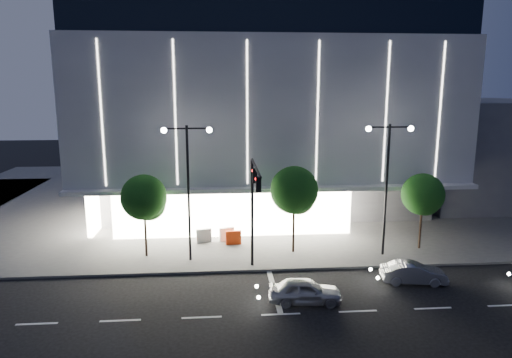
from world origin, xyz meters
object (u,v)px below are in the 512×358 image
object	(u,v)px
tree_mid	(294,193)
car_second	(413,273)
street_lamp_east	(387,170)
tree_right	(423,197)
car_lead	(305,291)
barrier_d	(204,236)
street_lamp_west	(188,173)
barrier_c	(234,238)
tree_left	(144,200)
traffic_mast	(254,196)
barrier_b	(227,234)

from	to	relation	value
tree_mid	car_second	distance (m)	9.03
street_lamp_east	tree_right	distance (m)	3.81
car_lead	street_lamp_east	bearing A→B (deg)	-40.86
tree_mid	tree_right	size ratio (longest dim) A/B	1.12
car_lead	barrier_d	world-z (taller)	car_lead
tree_right	car_second	size ratio (longest dim) A/B	1.47
street_lamp_west	tree_mid	xyz separation A→B (m)	(7.03, 1.02, -1.62)
tree_right	tree_mid	bearing A→B (deg)	180.00
street_lamp_east	car_lead	world-z (taller)	street_lamp_east
street_lamp_east	barrier_d	xyz separation A→B (m)	(-12.22, 3.46, -5.31)
street_lamp_west	barrier_c	distance (m)	6.69
tree_left	car_lead	world-z (taller)	tree_left
tree_mid	car_second	bearing A→B (deg)	-40.70
traffic_mast	barrier_d	bearing A→B (deg)	117.78
street_lamp_east	tree_right	size ratio (longest dim) A/B	1.63
street_lamp_east	tree_left	world-z (taller)	street_lamp_east
traffic_mast	tree_left	bearing A→B (deg)	152.16
tree_left	tree_right	xyz separation A→B (m)	(19.00, -0.00, -0.15)
street_lamp_east	barrier_b	distance (m)	12.37
traffic_mast	street_lamp_east	bearing A→B (deg)	16.48
traffic_mast	tree_right	size ratio (longest dim) A/B	1.28
tree_right	barrier_c	world-z (taller)	tree_right
street_lamp_east	barrier_d	bearing A→B (deg)	164.21
street_lamp_west	car_lead	xyz separation A→B (m)	(6.46, -6.31, -5.29)
barrier_b	street_lamp_east	bearing A→B (deg)	-37.61
tree_right	car_lead	distance (m)	12.48
tree_left	barrier_c	bearing A→B (deg)	17.01
tree_left	traffic_mast	bearing A→B (deg)	-27.84
barrier_c	street_lamp_east	bearing A→B (deg)	-19.91
street_lamp_east	car_lead	xyz separation A→B (m)	(-6.54, -6.31, -5.29)
traffic_mast	tree_left	xyz separation A→B (m)	(-6.97, 3.68, -0.99)
street_lamp_east	barrier_c	world-z (taller)	street_lamp_east
car_second	barrier_d	distance (m)	14.73
car_lead	barrier_b	size ratio (longest dim) A/B	3.54
tree_left	tree_right	bearing A→B (deg)	-0.00
tree_left	barrier_b	bearing A→B (deg)	26.24
car_lead	tree_left	bearing A→B (deg)	57.29
barrier_c	tree_mid	bearing A→B (deg)	-28.06
tree_right	barrier_c	size ratio (longest dim) A/B	5.01
street_lamp_east	car_second	distance (m)	6.89
street_lamp_west	barrier_d	size ratio (longest dim) A/B	8.18
traffic_mast	car_lead	xyz separation A→B (m)	(2.46, -3.65, -4.36)
traffic_mast	car_second	bearing A→B (deg)	-10.31
street_lamp_west	barrier_d	bearing A→B (deg)	77.37
car_second	tree_right	bearing A→B (deg)	-19.53
street_lamp_west	barrier_b	bearing A→B (deg)	56.43
tree_right	barrier_b	xyz separation A→B (m)	(-13.57, 2.67, -3.23)
barrier_d	barrier_c	bearing A→B (deg)	-31.03
traffic_mast	car_lead	distance (m)	6.20
tree_left	street_lamp_west	bearing A→B (deg)	-18.94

